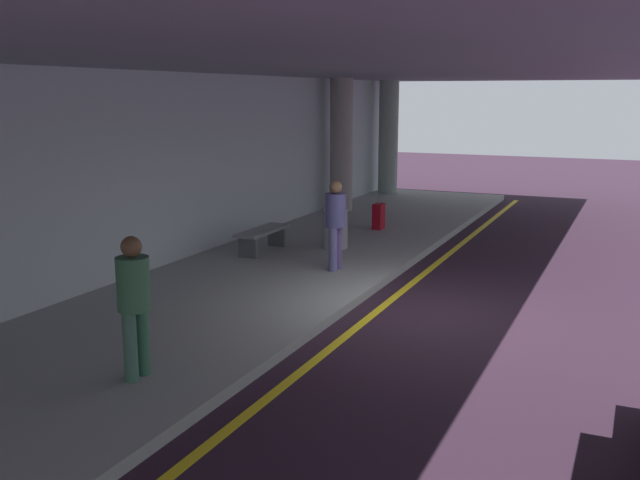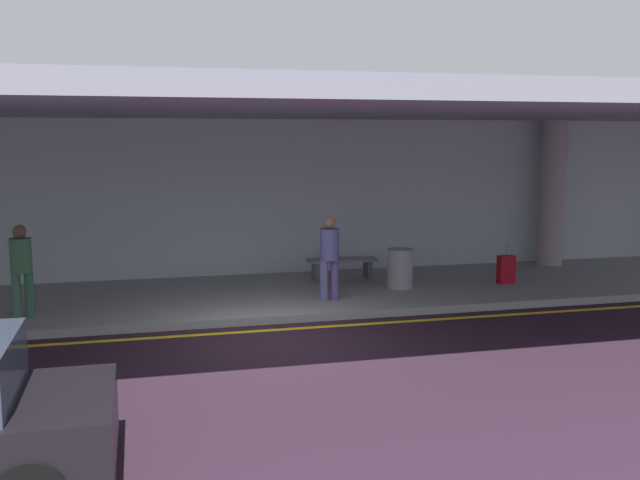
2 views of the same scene
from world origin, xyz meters
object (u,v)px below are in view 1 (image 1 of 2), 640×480
support_column_left_mid (388,137)px  traveler_with_luggage (335,219)px  support_column_far_left (341,145)px  person_waiting_for_ride (134,298)px  suitcase_upright_primary (379,216)px  bench_metal (263,235)px  trash_bin_steel (334,228)px

support_column_left_mid → traveler_with_luggage: support_column_left_mid is taller
support_column_far_left → person_waiting_for_ride: support_column_far_left is taller
support_column_left_mid → person_waiting_for_ride: bearing=-171.1°
support_column_left_mid → suitcase_upright_primary: support_column_left_mid is taller
bench_metal → person_waiting_for_ride: bearing=-163.5°
suitcase_upright_primary → bench_metal: bearing=-174.5°
traveler_with_luggage → trash_bin_steel: 2.02m
support_column_far_left → bench_metal: size_ratio=2.28×
support_column_left_mid → person_waiting_for_ride: 16.46m
support_column_far_left → traveler_with_luggage: size_ratio=2.17×
support_column_far_left → suitcase_upright_primary: support_column_far_left is taller
support_column_far_left → support_column_left_mid: bearing=0.0°
support_column_left_mid → bench_metal: bearing=-176.4°
support_column_left_mid → bench_metal: size_ratio=2.28×
suitcase_upright_primary → trash_bin_steel: size_ratio=1.06×
support_column_left_mid → bench_metal: (-9.68, -0.61, -1.47)m
person_waiting_for_ride → suitcase_upright_primary: person_waiting_for_ride is taller
support_column_left_mid → support_column_far_left: bearing=180.0°
traveler_with_luggage → trash_bin_steel: (1.78, 0.78, -0.54)m
traveler_with_luggage → person_waiting_for_ride: 5.73m
traveler_with_luggage → trash_bin_steel: size_ratio=1.98×
support_column_far_left → trash_bin_steel: support_column_far_left is taller
support_column_far_left → traveler_with_luggage: bearing=-158.2°
person_waiting_for_ride → bench_metal: (6.56, 1.94, -0.61)m
support_column_far_left → support_column_left_mid: 4.00m
suitcase_upright_primary → bench_metal: suitcase_upright_primary is taller
support_column_left_mid → suitcase_upright_primary: size_ratio=4.06×
support_column_far_left → bench_metal: 5.90m
support_column_far_left → traveler_with_luggage: 7.05m
trash_bin_steel → support_column_far_left: bearing=21.1°
traveler_with_luggage → suitcase_upright_primary: bearing=-131.1°
support_column_far_left → person_waiting_for_ride: 12.53m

